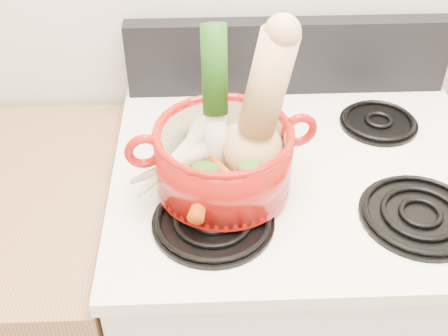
{
  "coord_description": "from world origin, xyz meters",
  "views": [
    {
      "loc": [
        -0.2,
        0.51,
        1.67
      ],
      "look_at": [
        -0.17,
        1.31,
        1.02
      ],
      "focal_mm": 45.0,
      "sensor_mm": 36.0,
      "label": 1
    }
  ],
  "objects_px": {
    "dutch_oven": "(224,159)",
    "leek": "(215,102)",
    "squash": "(270,107)",
    "stove_body": "(287,312)"
  },
  "relations": [
    {
      "from": "dutch_oven",
      "to": "leek",
      "type": "xyz_separation_m",
      "value": [
        -0.01,
        0.02,
        0.11
      ]
    },
    {
      "from": "squash",
      "to": "stove_body",
      "type": "bearing_deg",
      "value": 17.52
    },
    {
      "from": "stove_body",
      "to": "squash",
      "type": "distance_m",
      "value": 0.68
    },
    {
      "from": "stove_body",
      "to": "leek",
      "type": "height_order",
      "value": "leek"
    },
    {
      "from": "squash",
      "to": "dutch_oven",
      "type": "bearing_deg",
      "value": 167.04
    },
    {
      "from": "squash",
      "to": "leek",
      "type": "distance_m",
      "value": 0.1
    },
    {
      "from": "squash",
      "to": "leek",
      "type": "height_order",
      "value": "same"
    },
    {
      "from": "dutch_oven",
      "to": "leek",
      "type": "height_order",
      "value": "leek"
    },
    {
      "from": "stove_body",
      "to": "squash",
      "type": "height_order",
      "value": "squash"
    },
    {
      "from": "stove_body",
      "to": "squash",
      "type": "relative_size",
      "value": 3.21
    }
  ]
}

